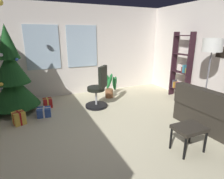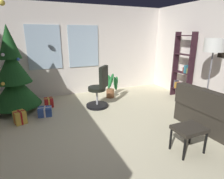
# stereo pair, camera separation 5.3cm
# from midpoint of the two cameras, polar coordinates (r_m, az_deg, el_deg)

# --- Properties ---
(ground_plane) EXTENTS (5.55, 5.77, 0.10)m
(ground_plane) POSITION_cam_midpoint_polar(r_m,az_deg,el_deg) (3.48, 2.14, -15.41)
(ground_plane) COLOR beige
(wall_back_with_windows) EXTENTS (5.55, 0.12, 2.62)m
(wall_back_with_windows) POSITION_cam_midpoint_polar(r_m,az_deg,el_deg) (5.73, -11.09, 11.65)
(wall_back_with_windows) COLOR silver
(wall_back_with_windows) RESTS_ON ground_plane
(footstool) EXTENTS (0.48, 0.36, 0.43)m
(footstool) POSITION_cam_midpoint_polar(r_m,az_deg,el_deg) (3.18, 22.27, -11.51)
(footstool) COLOR #2C2821
(footstool) RESTS_ON ground_plane
(holiday_tree) EXTENTS (1.10, 1.10, 2.48)m
(holiday_tree) POSITION_cam_midpoint_polar(r_m,az_deg,el_deg) (4.84, -28.70, 3.11)
(holiday_tree) COLOR #4C331E
(holiday_tree) RESTS_ON ground_plane
(gift_box_red) EXTENTS (0.22, 0.25, 0.23)m
(gift_box_red) POSITION_cam_midpoint_polar(r_m,az_deg,el_deg) (5.02, -19.54, -3.90)
(gift_box_red) COLOR red
(gift_box_red) RESTS_ON ground_plane
(gift_box_gold) EXTENTS (0.28, 0.28, 0.27)m
(gift_box_gold) POSITION_cam_midpoint_polar(r_m,az_deg,el_deg) (4.33, -27.09, -7.84)
(gift_box_gold) COLOR gold
(gift_box_gold) RESTS_ON ground_plane
(gift_box_blue) EXTENTS (0.32, 0.29, 0.20)m
(gift_box_blue) POSITION_cam_midpoint_polar(r_m,az_deg,el_deg) (4.52, -20.54, -6.52)
(gift_box_blue) COLOR #2D4C99
(gift_box_blue) RESTS_ON ground_plane
(office_chair) EXTENTS (0.58, 0.58, 1.06)m
(office_chair) POSITION_cam_midpoint_polar(r_m,az_deg,el_deg) (4.64, -4.60, -0.58)
(office_chair) COLOR black
(office_chair) RESTS_ON ground_plane
(bookshelf) EXTENTS (0.18, 0.64, 1.86)m
(bookshelf) POSITION_cam_midpoint_polar(r_m,az_deg,el_deg) (5.61, 20.31, 5.62)
(bookshelf) COLOR black
(bookshelf) RESTS_ON ground_plane
(floor_lamp) EXTENTS (0.40, 0.40, 1.72)m
(floor_lamp) POSITION_cam_midpoint_polar(r_m,az_deg,el_deg) (4.49, 28.17, 10.79)
(floor_lamp) COLOR slate
(floor_lamp) RESTS_ON ground_plane
(potted_plant) EXTENTS (0.35, 0.53, 0.70)m
(potted_plant) POSITION_cam_midpoint_polar(r_m,az_deg,el_deg) (5.41, -0.79, 0.93)
(potted_plant) COLOR #915A38
(potted_plant) RESTS_ON ground_plane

